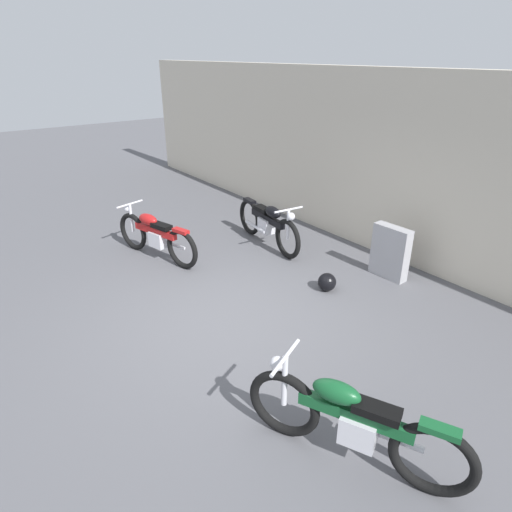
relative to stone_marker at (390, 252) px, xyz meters
name	(u,v)px	position (x,y,z in m)	size (l,w,h in m)	color
ground_plane	(228,319)	(-0.52, -2.91, -0.45)	(40.00, 40.00, 0.00)	#56565B
building_wall	(404,169)	(-0.52, 0.81, 1.18)	(18.00, 0.30, 3.26)	beige
stone_marker	(390,252)	(0.00, 0.00, 0.00)	(0.65, 0.20, 0.90)	#9E9EA3
helmet	(327,282)	(-0.28, -1.17, -0.30)	(0.29, 0.29, 0.29)	black
motorcycle_green	(352,422)	(2.13, -3.33, 0.01)	(1.96, 1.05, 0.95)	black
motorcycle_red	(155,235)	(-3.05, -2.80, 0.00)	(2.02, 0.78, 0.93)	black
motorcycle_black	(268,223)	(-2.27, -0.80, 0.01)	(2.13, 0.59, 0.95)	black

